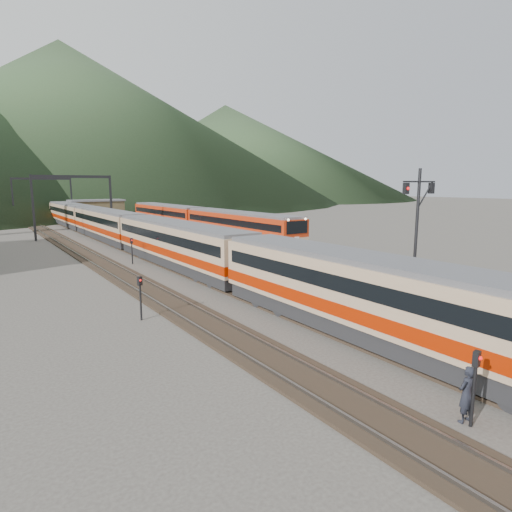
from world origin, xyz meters
TOP-DOWN VIEW (x-y plane):
  - track_main at (0.00, 40.00)m, footprint 2.60×200.00m
  - track_far at (-5.00, 40.00)m, footprint 2.60×200.00m
  - track_second at (11.50, 40.00)m, footprint 2.60×200.00m
  - platform at (5.60, 38.00)m, footprint 8.00×100.00m
  - gantry_near at (-2.85, 55.00)m, footprint 9.55×0.25m
  - gantry_far at (-2.85, 80.00)m, footprint 9.55×0.25m
  - station_shed at (5.60, 78.00)m, footprint 9.40×4.40m
  - hill_b at (30.00, 230.00)m, footprint 220.00×220.00m
  - hill_c at (110.00, 210.00)m, footprint 160.00×160.00m
  - main_train at (0.00, 40.32)m, footprint 3.09×84.59m
  - second_train at (11.50, 48.93)m, footprint 3.05×41.57m
  - signal_mast at (2.83, 9.08)m, footprint 2.20×0.24m
  - short_signal_a at (-2.95, 2.85)m, footprint 0.24×0.19m
  - short_signal_b at (-2.73, 33.20)m, footprint 0.25×0.20m
  - short_signal_c at (-7.42, 17.64)m, footprint 0.27×0.24m
  - worker at (-2.85, 3.09)m, footprint 0.64×0.44m

SIDE VIEW (x-z plane):
  - track_main at x=0.00m, z-range -0.05..0.18m
  - track_far at x=-5.00m, z-range -0.05..0.18m
  - track_second at x=11.50m, z-range -0.05..0.18m
  - platform at x=5.60m, z-range 0.00..1.00m
  - worker at x=-2.85m, z-range 0.00..1.71m
  - short_signal_a at x=-2.95m, z-range 0.33..2.60m
  - short_signal_b at x=-2.73m, z-range 0.33..2.60m
  - short_signal_c at x=-7.42m, z-range 0.33..2.60m
  - second_train at x=11.50m, z-range 0.23..3.96m
  - main_train at x=0.00m, z-range 0.23..4.00m
  - station_shed at x=5.60m, z-range 1.02..4.12m
  - signal_mast at x=2.83m, z-range 1.74..8.31m
  - gantry_near at x=-2.85m, z-range 1.59..9.59m
  - gantry_far at x=-2.85m, z-range 1.59..9.59m
  - hill_c at x=110.00m, z-range 0.00..50.00m
  - hill_b at x=30.00m, z-range 0.00..75.00m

